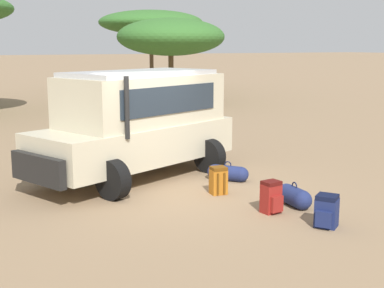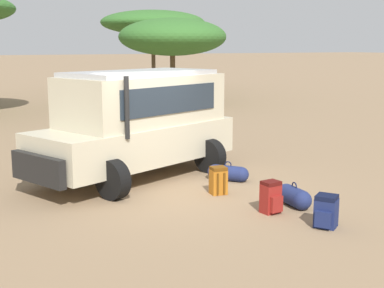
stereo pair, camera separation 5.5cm
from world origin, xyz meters
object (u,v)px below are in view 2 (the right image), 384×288
backpack_cluster_center (271,198)px  acacia_tree_far_right (172,37)px  backpack_beside_front_wheel (326,212)px  acacia_tree_distant_right (153,23)px  backpack_near_rear_wheel (218,181)px  duffel_bag_low_black_case (228,173)px  safari_vehicle (138,122)px  duffel_bag_soft_canvas (294,197)px

backpack_cluster_center → acacia_tree_far_right: (6.57, 17.88, 3.14)m
backpack_beside_front_wheel → backpack_cluster_center: bearing=108.5°
acacia_tree_distant_right → backpack_beside_front_wheel: bearing=-107.6°
backpack_cluster_center → acacia_tree_far_right: bearing=69.8°
backpack_near_rear_wheel → duffel_bag_low_black_case: (0.75, 0.85, -0.11)m
safari_vehicle → acacia_tree_distant_right: size_ratio=0.78×
backpack_near_rear_wheel → acacia_tree_distant_right: size_ratio=0.08×
acacia_tree_far_right → safari_vehicle: bearing=-118.3°
acacia_tree_far_right → backpack_beside_front_wheel: bearing=-108.2°
safari_vehicle → acacia_tree_far_right: (7.67, 14.22, 2.13)m
safari_vehicle → duffel_bag_soft_canvas: safari_vehicle is taller
duffel_bag_soft_canvas → safari_vehicle: bearing=116.3°
safari_vehicle → backpack_cluster_center: size_ratio=9.12×
duffel_bag_low_black_case → duffel_bag_soft_canvas: (0.10, -2.24, 0.01)m
backpack_cluster_center → duffel_bag_soft_canvas: 0.66m
safari_vehicle → backpack_beside_front_wheel: size_ratio=9.77×
safari_vehicle → duffel_bag_low_black_case: bearing=-38.0°
safari_vehicle → backpack_near_rear_wheel: (0.88, -2.13, -1.02)m
backpack_near_rear_wheel → duffel_bag_low_black_case: 1.14m
backpack_near_rear_wheel → safari_vehicle: bearing=112.5°
backpack_cluster_center → backpack_near_rear_wheel: bearing=98.1°
backpack_near_rear_wheel → acacia_tree_far_right: size_ratio=0.10×
backpack_cluster_center → duffel_bag_low_black_case: 2.44m
duffel_bag_low_black_case → duffel_bag_soft_canvas: 2.24m
duffel_bag_soft_canvas → acacia_tree_distant_right: bearing=72.2°
duffel_bag_soft_canvas → acacia_tree_distant_right: (8.16, 25.38, 4.27)m
duffel_bag_low_black_case → safari_vehicle: bearing=142.0°
safari_vehicle → backpack_near_rear_wheel: safari_vehicle is taller
safari_vehicle → backpack_beside_front_wheel: 5.05m
backpack_near_rear_wheel → duffel_bag_soft_canvas: (0.86, -1.39, -0.09)m
backpack_beside_front_wheel → acacia_tree_distant_right: bearing=72.4°
backpack_beside_front_wheel → safari_vehicle: bearing=107.1°
backpack_cluster_center → duffel_bag_soft_canvas: (0.64, 0.14, -0.10)m
duffel_bag_soft_canvas → backpack_beside_front_wheel: bearing=-103.1°
backpack_beside_front_wheel → acacia_tree_far_right: 20.19m
safari_vehicle → acacia_tree_distant_right: bearing=65.6°
backpack_cluster_center → acacia_tree_distant_right: 27.32m
duffel_bag_low_black_case → acacia_tree_distant_right: (8.26, 23.15, 4.28)m
duffel_bag_soft_canvas → acacia_tree_far_right: (5.93, 17.74, 3.24)m
duffel_bag_soft_canvas → acacia_tree_far_right: size_ratio=0.16×
backpack_cluster_center → acacia_tree_distant_right: (8.80, 25.53, 4.17)m
backpack_beside_front_wheel → acacia_tree_far_right: bearing=71.8°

